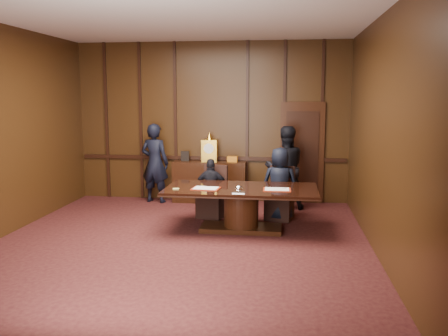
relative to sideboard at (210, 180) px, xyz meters
name	(u,v)px	position (x,y,z in m)	size (l,w,h in m)	color
room	(181,136)	(0.07, -3.12, 1.24)	(7.00, 7.04, 3.50)	black
sideboard	(210,180)	(0.00, 0.00, 0.00)	(1.60, 0.45, 1.54)	black
conference_table	(241,202)	(0.90, -2.16, 0.02)	(2.62, 1.32, 0.76)	black
folder_left	(206,188)	(0.31, -2.34, 0.28)	(0.49, 0.37, 0.02)	#9B250E
folder_right	(277,189)	(1.51, -2.28, 0.28)	(0.47, 0.34, 0.02)	#9B250E
inkstand	(239,190)	(0.90, -2.61, 0.33)	(0.20, 0.14, 0.12)	white
notepad	(176,189)	(-0.19, -2.44, 0.28)	(0.10, 0.07, 0.01)	#D8D16A
chair_left	(212,202)	(0.26, -1.28, -0.19)	(0.58, 0.58, 0.99)	black
chair_right	(280,204)	(1.56, -1.28, -0.19)	(0.58, 0.58, 0.99)	black
signatory_left	(211,188)	(0.25, -1.36, 0.09)	(0.67, 0.28, 1.14)	black
signatory_right	(280,184)	(1.55, -1.36, 0.21)	(0.68, 0.44, 1.38)	black
witness_left	(155,163)	(-1.19, -0.17, 0.38)	(0.63, 0.42, 1.74)	black
witness_right	(285,168)	(1.64, -0.43, 0.37)	(0.84, 0.65, 1.72)	black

